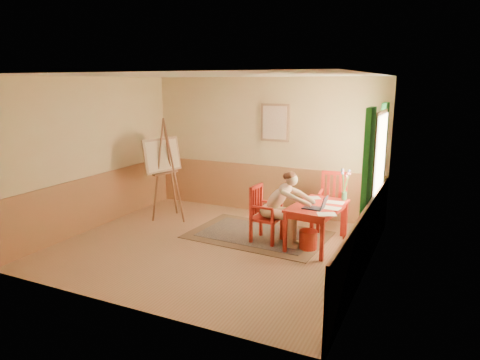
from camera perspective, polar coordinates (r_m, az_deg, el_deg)
The scene contains 14 objects.
room at distance 7.04m, azimuth -3.76°, elevation 2.08°, with size 5.04×4.54×2.84m.
wainscot at distance 7.93m, azimuth -0.88°, elevation -3.36°, with size 5.00×4.50×1.00m.
window at distance 7.33m, azimuth 17.43°, elevation 1.52°, with size 0.12×2.01×2.20m.
wall_portrait at distance 8.85m, azimuth 4.61°, elevation 7.51°, with size 0.60×0.05×0.76m.
rug at distance 7.91m, azimuth 2.37°, elevation -7.16°, with size 2.48×1.73×0.02m.
table at distance 7.31m, azimuth 10.09°, elevation -3.88°, with size 0.85×1.27×0.72m.
chair_left at distance 7.46m, azimuth 3.16°, elevation -4.47°, with size 0.48×0.46×0.99m.
chair_back at distance 8.19m, azimuth 12.04°, elevation -2.82°, with size 0.54×0.55×1.09m.
figure at distance 7.29m, azimuth 5.45°, elevation -3.21°, with size 0.95×0.42×1.27m.
laptop at distance 7.03m, azimuth 10.00°, elevation -3.41°, with size 0.38×0.24×0.23m.
papers at distance 7.27m, azimuth 11.21°, elevation -3.27°, with size 0.82×1.15×0.00m.
vase at distance 7.62m, azimuth 13.56°, elevation -0.76°, with size 0.19×0.27×0.54m.
wastebasket at distance 7.30m, azimuth 8.91°, elevation -7.76°, with size 0.30×0.30×0.32m, color #B73020.
easel at distance 8.77m, azimuth -9.98°, elevation 2.68°, with size 0.76×0.90×2.02m.
Camera 1 is at (3.36, -6.05, 2.69)m, focal length 32.56 mm.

